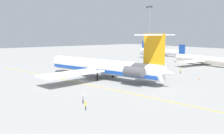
% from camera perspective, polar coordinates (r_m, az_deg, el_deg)
% --- Properties ---
extents(ground, '(368.54, 368.54, 0.00)m').
position_cam_1_polar(ground, '(72.21, -7.03, -3.31)').
color(ground, gray).
extents(main_jetliner, '(47.28, 42.24, 13.93)m').
position_cam_1_polar(main_jetliner, '(74.50, -1.65, 0.06)').
color(main_jetliner, white).
rests_on(main_jetliner, ground).
extents(airliner_far_left, '(30.72, 30.39, 9.18)m').
position_cam_1_polar(airliner_far_left, '(154.27, 11.37, 3.56)').
color(airliner_far_left, silver).
rests_on(airliner_far_left, ground).
extents(airliner_mid_left, '(29.02, 28.68, 8.68)m').
position_cam_1_polar(airliner_mid_left, '(113.85, 20.83, 1.63)').
color(airliner_mid_left, silver).
rests_on(airliner_mid_left, ground).
extents(ground_crew_near_nose, '(0.34, 0.33, 1.74)m').
position_cam_1_polar(ground_crew_near_nose, '(45.12, -6.22, -8.72)').
color(ground_crew_near_nose, black).
rests_on(ground_crew_near_nose, ground).
extents(ground_crew_near_tail, '(0.41, 0.26, 1.65)m').
position_cam_1_polar(ground_crew_near_tail, '(88.92, 15.88, -0.75)').
color(ground_crew_near_tail, black).
rests_on(ground_crew_near_tail, ground).
extents(ground_crew_portside, '(0.43, 0.28, 1.74)m').
position_cam_1_polar(ground_crew_portside, '(102.67, -0.74, 0.71)').
color(ground_crew_portside, black).
rests_on(ground_crew_portside, ground).
extents(ground_crew_starboard, '(0.27, 0.42, 1.67)m').
position_cam_1_polar(ground_crew_starboard, '(49.29, -6.83, -7.35)').
color(ground_crew_starboard, black).
rests_on(ground_crew_starboard, ground).
extents(safety_cone_nose, '(0.40, 0.40, 0.55)m').
position_cam_1_polar(safety_cone_nose, '(77.62, 19.94, -2.74)').
color(safety_cone_nose, '#EA590F').
rests_on(safety_cone_nose, ground).
extents(taxiway_centreline, '(90.08, 17.24, 0.01)m').
position_cam_1_polar(taxiway_centreline, '(71.16, -8.60, -3.50)').
color(taxiway_centreline, gold).
rests_on(taxiway_centreline, ground).
extents(light_mast, '(4.00, 0.70, 27.75)m').
position_cam_1_polar(light_mast, '(126.95, 8.68, 8.33)').
color(light_mast, slate).
rests_on(light_mast, ground).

